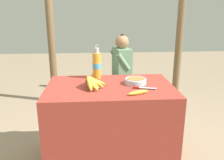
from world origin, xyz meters
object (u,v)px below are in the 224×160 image
object	(u,v)px
banana_bunch_ripe	(92,81)
wooden_bench	(119,85)
loose_banana_front	(138,92)
knife	(141,88)
support_post_far	(180,25)
banana_bunch_green	(95,77)
serving_bowl	(136,81)
seated_vendor	(119,67)
support_post_near	(50,26)
water_bottle	(97,65)

from	to	relation	value
banana_bunch_ripe	wooden_bench	size ratio (longest dim) A/B	0.22
loose_banana_front	knife	distance (m)	0.15
knife	support_post_far	world-z (taller)	support_post_far
wooden_bench	banana_bunch_green	xyz separation A→B (m)	(-0.35, 0.00, 0.13)
knife	banana_bunch_green	distance (m)	1.46
serving_bowl	wooden_bench	size ratio (longest dim) A/B	0.14
banana_bunch_ripe	support_post_far	world-z (taller)	support_post_far
banana_bunch_ripe	serving_bowl	bearing A→B (deg)	11.31
knife	banana_bunch_green	bearing A→B (deg)	120.95
seated_vendor	support_post_far	world-z (taller)	support_post_far
banana_bunch_ripe	loose_banana_front	world-z (taller)	banana_bunch_ripe
serving_bowl	support_post_near	world-z (taller)	support_post_near
loose_banana_front	support_post_near	bearing A→B (deg)	118.13
seated_vendor	support_post_near	world-z (taller)	support_post_near
water_bottle	banana_bunch_green	distance (m)	1.09
banana_bunch_ripe	support_post_near	distance (m)	1.82
seated_vendor	support_post_far	distance (m)	1.21
water_bottle	seated_vendor	distance (m)	1.05
banana_bunch_ripe	seated_vendor	world-z (taller)	seated_vendor
banana_bunch_ripe	water_bottle	distance (m)	0.32
banana_bunch_green	support_post_far	size ratio (longest dim) A/B	0.11
banana_bunch_green	support_post_near	world-z (taller)	support_post_near
banana_bunch_green	support_post_far	world-z (taller)	support_post_far
knife	support_post_far	distance (m)	2.01
banana_bunch_green	support_post_far	xyz separation A→B (m)	(1.34, 0.36, 0.71)
banana_bunch_ripe	serving_bowl	size ratio (longest dim) A/B	1.54
water_bottle	banana_bunch_green	world-z (taller)	water_bottle
water_bottle	serving_bowl	bearing A→B (deg)	-31.87
serving_bowl	seated_vendor	xyz separation A→B (m)	(-0.04, 1.18, -0.16)
banana_bunch_ripe	support_post_near	bearing A→B (deg)	110.42
banana_bunch_ripe	knife	distance (m)	0.44
banana_bunch_ripe	water_bottle	world-z (taller)	water_bottle
wooden_bench	banana_bunch_green	bearing A→B (deg)	179.94
water_bottle	support_post_far	size ratio (longest dim) A/B	0.14
serving_bowl	support_post_far	bearing A→B (deg)	58.82
support_post_near	support_post_far	distance (m)	1.99
loose_banana_front	banana_bunch_green	distance (m)	1.58
seated_vendor	wooden_bench	bearing A→B (deg)	-108.59
support_post_far	loose_banana_front	bearing A→B (deg)	-117.80
seated_vendor	loose_banana_front	bearing A→B (deg)	79.13
banana_bunch_ripe	banana_bunch_green	size ratio (longest dim) A/B	1.11
knife	seated_vendor	xyz separation A→B (m)	(-0.06, 1.33, -0.14)
banana_bunch_ripe	support_post_far	xyz separation A→B (m)	(1.37, 1.67, 0.37)
loose_banana_front	support_post_far	world-z (taller)	support_post_far
knife	water_bottle	bearing A→B (deg)	150.46
support_post_near	support_post_far	bearing A→B (deg)	0.00
water_bottle	loose_banana_front	bearing A→B (deg)	-56.92
serving_bowl	support_post_near	xyz separation A→B (m)	(-1.03, 1.59, 0.40)
knife	support_post_near	bearing A→B (deg)	135.65
wooden_bench	seated_vendor	bearing A→B (deg)	-97.24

